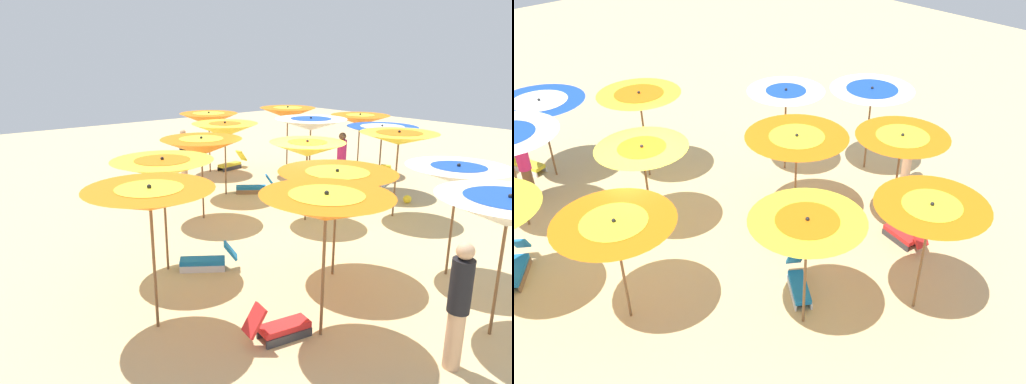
% 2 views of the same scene
% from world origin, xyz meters
% --- Properties ---
extents(ground, '(41.91, 41.91, 0.04)m').
position_xyz_m(ground, '(0.00, 0.00, -0.02)').
color(ground, '#D1B57F').
extents(beach_umbrella_0, '(2.12, 2.12, 2.33)m').
position_xyz_m(beach_umbrella_0, '(5.77, -1.46, 2.06)').
color(beach_umbrella_0, brown).
rests_on(beach_umbrella_0, ground).
extents(beach_umbrella_1, '(1.97, 1.97, 2.30)m').
position_xyz_m(beach_umbrella_1, '(4.17, 0.00, 2.07)').
color(beach_umbrella_1, brown).
rests_on(beach_umbrella_1, ground).
extents(beach_umbrella_2, '(2.06, 2.06, 2.38)m').
position_xyz_m(beach_umbrella_2, '(1.30, 2.20, 2.16)').
color(beach_umbrella_2, brown).
rests_on(beach_umbrella_2, ground).
extents(beach_umbrella_3, '(2.21, 2.21, 2.18)m').
position_xyz_m(beach_umbrella_3, '(-0.51, 3.91, 1.95)').
color(beach_umbrella_3, brown).
rests_on(beach_umbrella_3, ground).
extents(beach_umbrella_4, '(2.17, 2.17, 2.22)m').
position_xyz_m(beach_umbrella_4, '(-2.70, 5.51, 1.98)').
color(beach_umbrella_4, brown).
rests_on(beach_umbrella_4, ground).
extents(beach_umbrella_5, '(2.00, 2.00, 2.38)m').
position_xyz_m(beach_umbrella_5, '(4.09, -3.56, 2.13)').
color(beach_umbrella_5, brown).
rests_on(beach_umbrella_5, ground).
extents(beach_umbrella_6, '(2.29, 2.29, 2.19)m').
position_xyz_m(beach_umbrella_6, '(2.73, -1.79, 1.94)').
color(beach_umbrella_6, brown).
rests_on(beach_umbrella_6, ground).
extents(beach_umbrella_7, '(1.98, 1.98, 2.19)m').
position_xyz_m(beach_umbrella_7, '(0.01, 0.10, 1.94)').
color(beach_umbrella_7, brown).
rests_on(beach_umbrella_7, ground).
extents(beach_umbrella_8, '(2.27, 2.27, 2.42)m').
position_xyz_m(beach_umbrella_8, '(-1.99, 2.23, 2.18)').
color(beach_umbrella_8, brown).
rests_on(beach_umbrella_8, ground).
extents(beach_umbrella_9, '(2.03, 2.03, 2.51)m').
position_xyz_m(beach_umbrella_9, '(-4.21, 3.27, 2.26)').
color(beach_umbrella_9, brown).
rests_on(beach_umbrella_9, ground).
extents(beach_umbrella_10, '(2.00, 2.00, 2.41)m').
position_xyz_m(beach_umbrella_10, '(2.26, -5.47, 2.18)').
color(beach_umbrella_10, brown).
rests_on(beach_umbrella_10, ground).
extents(beach_umbrella_11, '(2.01, 2.01, 2.38)m').
position_xyz_m(beach_umbrella_11, '(0.43, -4.28, 2.15)').
color(beach_umbrella_11, brown).
rests_on(beach_umbrella_11, ground).
extents(beach_umbrella_12, '(2.14, 2.14, 2.24)m').
position_xyz_m(beach_umbrella_12, '(-1.83, -1.95, 1.97)').
color(beach_umbrella_12, brown).
rests_on(beach_umbrella_12, ground).
extents(beach_umbrella_13, '(2.04, 2.04, 2.33)m').
position_xyz_m(beach_umbrella_13, '(-3.35, -0.13, 2.06)').
color(beach_umbrella_13, brown).
rests_on(beach_umbrella_13, ground).
extents(beach_umbrella_14, '(2.14, 2.14, 2.28)m').
position_xyz_m(beach_umbrella_14, '(-6.21, 1.16, 2.01)').
color(beach_umbrella_14, brown).
rests_on(beach_umbrella_14, ground).
extents(lounger_0, '(0.52, 1.36, 0.67)m').
position_xyz_m(lounger_0, '(-6.08, 2.08, 0.21)').
color(lounger_0, '#333338').
rests_on(lounger_0, ground).
extents(lounger_1, '(0.75, 1.32, 0.62)m').
position_xyz_m(lounger_1, '(-0.98, 4.72, 0.20)').
color(lounger_1, silver).
rests_on(lounger_1, ground).
extents(lounger_2, '(0.95, 1.16, 0.58)m').
position_xyz_m(lounger_2, '(0.94, -3.66, 0.20)').
color(lounger_2, silver).
rests_on(lounger_2, ground).
extents(lounger_3, '(0.98, 1.18, 0.61)m').
position_xyz_m(lounger_3, '(-2.89, 0.64, 0.20)').
color(lounger_3, olive).
rests_on(lounger_3, ground).
extents(lounger_4, '(0.53, 1.13, 0.67)m').
position_xyz_m(lounger_4, '(3.77, -4.16, 0.21)').
color(lounger_4, '#333338').
rests_on(lounger_4, ground).
extents(beachgoer_0, '(0.30, 0.30, 1.88)m').
position_xyz_m(beachgoer_0, '(-1.47, 3.17, 1.00)').
color(beachgoer_0, brown).
rests_on(beachgoer_0, ground).
extents(beachgoer_1, '(0.30, 0.30, 1.73)m').
position_xyz_m(beachgoer_1, '(-6.16, 0.01, 0.90)').
color(beachgoer_1, '#D8A87F').
rests_on(beachgoer_1, ground).
extents(beachgoer_2, '(0.30, 0.30, 1.90)m').
position_xyz_m(beachgoer_2, '(5.83, -2.72, 1.01)').
color(beachgoer_2, '#D8A87F').
rests_on(beachgoer_2, ground).
extents(beach_ball, '(0.25, 0.25, 0.25)m').
position_xyz_m(beach_ball, '(0.85, 3.55, 0.13)').
color(beach_ball, yellow).
rests_on(beach_ball, ground).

